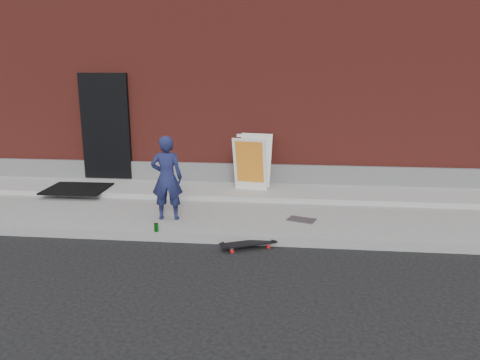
# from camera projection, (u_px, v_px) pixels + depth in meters

# --- Properties ---
(ground) EXTENTS (80.00, 80.00, 0.00)m
(ground) POSITION_uv_depth(u_px,v_px,m) (201.00, 244.00, 7.21)
(ground) COLOR black
(ground) RESTS_ON ground
(sidewalk) EXTENTS (20.00, 3.00, 0.15)m
(sidewalk) POSITION_uv_depth(u_px,v_px,m) (216.00, 210.00, 8.64)
(sidewalk) COLOR slate
(sidewalk) RESTS_ON ground
(apron) EXTENTS (20.00, 1.20, 0.10)m
(apron) POSITION_uv_depth(u_px,v_px,m) (223.00, 191.00, 9.48)
(apron) COLOR #989993
(apron) RESTS_ON sidewalk
(building) EXTENTS (20.00, 8.10, 5.00)m
(building) POSITION_uv_depth(u_px,v_px,m) (245.00, 72.00, 13.37)
(building) COLOR maroon
(building) RESTS_ON ground
(child) EXTENTS (0.56, 0.40, 1.42)m
(child) POSITION_uv_depth(u_px,v_px,m) (167.00, 178.00, 7.74)
(child) COLOR #1A1F4B
(child) RESTS_ON sidewalk
(skateboard) EXTENTS (0.84, 0.54, 0.09)m
(skateboard) POSITION_uv_depth(u_px,v_px,m) (248.00, 244.00, 7.00)
(skateboard) COLOR red
(skateboard) RESTS_ON ground
(pizza_sign) EXTENTS (0.77, 0.87, 1.09)m
(pizza_sign) POSITION_uv_depth(u_px,v_px,m) (252.00, 162.00, 9.36)
(pizza_sign) COLOR white
(pizza_sign) RESTS_ON apron
(soda_can) EXTENTS (0.09, 0.09, 0.13)m
(soda_can) POSITION_uv_depth(u_px,v_px,m) (156.00, 228.00, 7.28)
(soda_can) COLOR #1A8425
(soda_can) RESTS_ON sidewalk
(doormat) EXTENTS (1.20, 0.98, 0.03)m
(doormat) POSITION_uv_depth(u_px,v_px,m) (77.00, 189.00, 9.38)
(doormat) COLOR black
(doormat) RESTS_ON apron
(utility_plate) EXTENTS (0.52, 0.42, 0.01)m
(utility_plate) POSITION_uv_depth(u_px,v_px,m) (301.00, 220.00, 7.84)
(utility_plate) COLOR #595A5F
(utility_plate) RESTS_ON sidewalk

